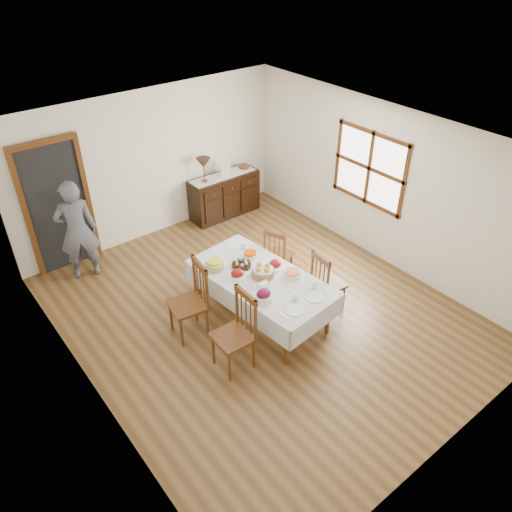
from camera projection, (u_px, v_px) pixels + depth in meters
ground at (260, 312)px, 7.35m from camera, size 6.00×6.00×0.00m
room_shell at (232, 206)px, 6.63m from camera, size 5.02×6.02×2.65m
dining_table at (261, 282)px, 6.92m from camera, size 1.28×2.19×0.72m
chair_left_near at (237, 331)px, 6.20m from camera, size 0.47×0.47×1.10m
chair_left_far at (191, 300)px, 6.69m from camera, size 0.53×0.53×1.13m
chair_right_near at (326, 282)px, 7.14m from camera, size 0.44×0.44×0.98m
chair_right_far at (277, 254)px, 7.79m from camera, size 0.51×0.51×0.92m
sideboard at (225, 195)px, 9.55m from camera, size 1.37×0.50×0.82m
person at (76, 227)px, 7.63m from camera, size 0.63×0.49×1.79m
bread_basket at (263, 272)px, 6.85m from camera, size 0.32×0.32×0.17m
egg_basket at (241, 265)px, 7.05m from camera, size 0.27×0.27×0.10m
ham_platter_a at (237, 274)px, 6.88m from camera, size 0.29×0.29×0.11m
ham_platter_b at (275, 264)px, 7.07m from camera, size 0.33×0.33×0.11m
beet_bowl at (264, 296)px, 6.43m from camera, size 0.25×0.25×0.15m
carrot_bowl at (250, 255)px, 7.25m from camera, size 0.20×0.20×0.09m
pineapple_bowl at (214, 265)px, 7.00m from camera, size 0.27×0.27×0.13m
casserole_dish at (292, 274)px, 6.87m from camera, size 0.24×0.24×0.08m
butter_dish at (263, 285)px, 6.66m from camera, size 0.15×0.10×0.07m
setting_left at (294, 306)px, 6.33m from camera, size 0.43×0.31×0.10m
setting_right at (314, 293)px, 6.54m from camera, size 0.43×0.31×0.10m
glass_far_a at (217, 257)px, 7.17m from camera, size 0.06×0.06×0.11m
glass_far_b at (244, 245)px, 7.43m from camera, size 0.07×0.07×0.10m
runner at (223, 176)px, 9.32m from camera, size 1.30×0.35×0.01m
table_lamp at (203, 164)px, 8.91m from camera, size 0.26×0.26×0.46m
picture_frame at (225, 169)px, 9.24m from camera, size 0.22×0.08×0.28m
deco_bowl at (244, 167)px, 9.58m from camera, size 0.20×0.20×0.06m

